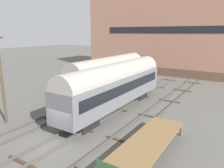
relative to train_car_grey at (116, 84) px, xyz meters
The scene contains 9 objects.
ground_plane 9.34m from the train_car_grey, 90.00° to the right, with size 200.00×200.00×0.00m, color #56544F.
track_left 10.13m from the train_car_grey, 114.52° to the right, with size 2.60×60.00×0.26m.
track_middle 9.29m from the train_car_grey, 90.00° to the right, with size 2.60×60.00×0.26m.
track_right 10.13m from the train_car_grey, 65.48° to the right, with size 2.60×60.00×0.26m.
train_car_grey is the anchor object (origin of this frame).
train_car_navy 6.33m from the train_car_grey, 129.64° to the left, with size 3.01×15.05×5.17m.
station_platform 11.25m from the train_car_grey, 53.22° to the right, with size 2.56×13.35×1.11m.
utility_pole 11.09m from the train_car_grey, 129.08° to the right, with size 1.80×0.24×9.01m.
warehouse_building 27.96m from the train_car_grey, 94.47° to the left, with size 35.41×12.06×16.02m.
Camera 1 is at (11.83, -10.59, 8.35)m, focal length 35.00 mm.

